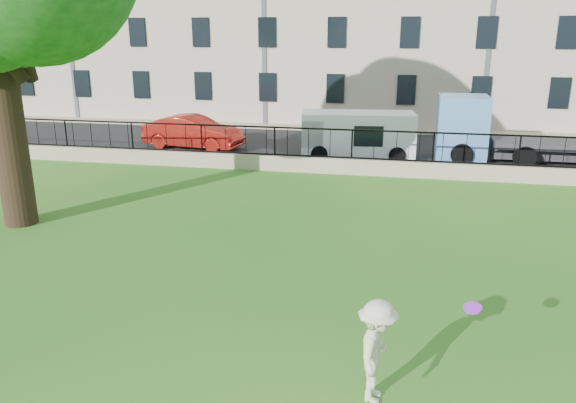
% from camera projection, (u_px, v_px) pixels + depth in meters
% --- Properties ---
extents(ground, '(120.00, 120.00, 0.00)m').
position_uv_depth(ground, '(289.00, 329.00, 10.33)').
color(ground, '#255F16').
rests_on(ground, ground).
extents(retaining_wall, '(50.00, 0.40, 0.60)m').
position_uv_depth(retaining_wall, '(351.00, 166.00, 21.49)').
color(retaining_wall, gray).
rests_on(retaining_wall, ground).
extents(iron_railing, '(50.00, 0.05, 1.13)m').
position_uv_depth(iron_railing, '(352.00, 144.00, 21.24)').
color(iron_railing, black).
rests_on(iron_railing, retaining_wall).
extents(street, '(60.00, 9.00, 0.01)m').
position_uv_depth(street, '(361.00, 149.00, 25.98)').
color(street, black).
rests_on(street, ground).
extents(sidewalk, '(60.00, 1.40, 0.12)m').
position_uv_depth(sidewalk, '(368.00, 130.00, 30.84)').
color(sidewalk, gray).
rests_on(sidewalk, ground).
extents(building_row, '(56.40, 10.40, 13.80)m').
position_uv_depth(building_row, '(379.00, 3.00, 34.15)').
color(building_row, '#BAAD94').
rests_on(building_row, ground).
extents(man, '(0.71, 1.09, 1.60)m').
position_uv_depth(man, '(377.00, 351.00, 8.16)').
color(man, beige).
rests_on(man, ground).
extents(frisbee, '(0.31, 0.30, 0.12)m').
position_uv_depth(frisbee, '(473.00, 308.00, 8.31)').
color(frisbee, '#9E26D9').
extents(red_sedan, '(4.80, 2.22, 1.52)m').
position_uv_depth(red_sedan, '(193.00, 132.00, 26.01)').
color(red_sedan, red).
rests_on(red_sedan, street).
extents(white_van, '(4.89, 2.37, 1.98)m').
position_uv_depth(white_van, '(358.00, 136.00, 23.93)').
color(white_van, white).
rests_on(white_van, street).
extents(blue_truck, '(6.46, 2.35, 2.70)m').
position_uv_depth(blue_truck, '(517.00, 130.00, 23.12)').
color(blue_truck, '#5C93D8').
rests_on(blue_truck, street).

